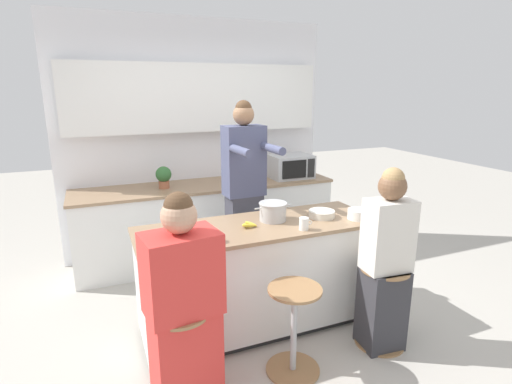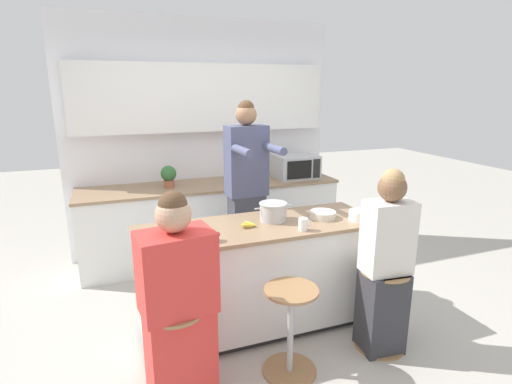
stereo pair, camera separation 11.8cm
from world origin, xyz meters
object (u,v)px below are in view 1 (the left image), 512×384
(potted_plant, at_px, (164,176))
(bar_stool_leftmost, at_px, (182,353))
(person_wrapped_blanket, at_px, (184,309))
(microwave, at_px, (290,166))
(banana_bunch, at_px, (248,225))
(person_seated_near, at_px, (385,267))
(kitchen_island, at_px, (259,276))
(coffee_cup_near, at_px, (213,236))
(bar_stool_rightmost, at_px, (383,303))
(person_cooking, at_px, (244,199))
(fruit_bowl, at_px, (322,214))
(cooking_pot, at_px, (273,212))
(coffee_cup_far, at_px, (304,224))
(bar_stool_center, at_px, (294,327))

(potted_plant, bearing_deg, bar_stool_leftmost, -97.99)
(person_wrapped_blanket, bearing_deg, microwave, 42.12)
(bar_stool_leftmost, bearing_deg, banana_bunch, 40.48)
(person_seated_near, relative_size, microwave, 2.83)
(kitchen_island, bearing_deg, person_wrapped_blanket, -140.87)
(microwave, bearing_deg, coffee_cup_near, -131.16)
(bar_stool_leftmost, relative_size, coffee_cup_near, 5.70)
(kitchen_island, distance_m, coffee_cup_near, 0.68)
(bar_stool_rightmost, distance_m, microwave, 2.19)
(person_cooking, bearing_deg, fruit_bowl, -59.81)
(fruit_bowl, xyz_separation_m, microwave, (0.48, 1.51, 0.10))
(cooking_pot, height_order, fruit_bowl, cooking_pot)
(kitchen_island, relative_size, banana_bunch, 13.63)
(bar_stool_rightmost, xyz_separation_m, coffee_cup_near, (-1.21, 0.39, 0.58))
(fruit_bowl, xyz_separation_m, banana_bunch, (-0.66, 0.00, -0.01))
(coffee_cup_far, bearing_deg, kitchen_island, 138.69)
(fruit_bowl, xyz_separation_m, potted_plant, (-1.03, 1.55, 0.10))
(kitchen_island, relative_size, coffee_cup_far, 18.51)
(cooking_pot, xyz_separation_m, microwave, (0.89, 1.42, 0.05))
(person_cooking, height_order, coffee_cup_far, person_cooking)
(person_wrapped_blanket, bearing_deg, bar_stool_rightmost, -6.74)
(person_cooking, xyz_separation_m, person_wrapped_blanket, (-0.87, -1.26, -0.27))
(person_cooking, distance_m, coffee_cup_near, 1.02)
(coffee_cup_near, bearing_deg, banana_bunch, 28.11)
(fruit_bowl, height_order, banana_bunch, fruit_bowl)
(person_seated_near, bearing_deg, bar_stool_rightmost, 46.44)
(person_cooking, height_order, potted_plant, person_cooking)
(cooking_pot, xyz_separation_m, banana_bunch, (-0.25, -0.08, -0.05))
(microwave, xyz_separation_m, potted_plant, (-1.51, 0.04, -0.00))
(kitchen_island, bearing_deg, fruit_bowl, -2.70)
(person_seated_near, height_order, coffee_cup_far, person_seated_near)
(bar_stool_center, height_order, banana_bunch, banana_bunch)
(potted_plant, bearing_deg, cooking_pot, -67.13)
(fruit_bowl, height_order, potted_plant, potted_plant)
(person_wrapped_blanket, distance_m, microwave, 2.77)
(kitchen_island, bearing_deg, potted_plant, 107.32)
(bar_stool_leftmost, xyz_separation_m, microwave, (1.80, 2.07, 0.67))
(bar_stool_leftmost, distance_m, coffee_cup_near, 0.78)
(microwave, relative_size, potted_plant, 2.08)
(cooking_pot, relative_size, microwave, 0.64)
(person_seated_near, distance_m, fruit_bowl, 0.67)
(bar_stool_leftmost, height_order, microwave, microwave)
(kitchen_island, relative_size, cooking_pot, 6.09)
(kitchen_island, distance_m, bar_stool_leftmost, 0.98)
(person_cooking, relative_size, banana_bunch, 12.93)
(person_cooking, xyz_separation_m, potted_plant, (-0.60, 0.87, 0.09))
(person_wrapped_blanket, relative_size, potted_plant, 5.77)
(bar_stool_leftmost, height_order, coffee_cup_near, coffee_cup_near)
(bar_stool_rightmost, relative_size, person_seated_near, 0.46)
(kitchen_island, distance_m, person_wrapped_blanket, 0.99)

